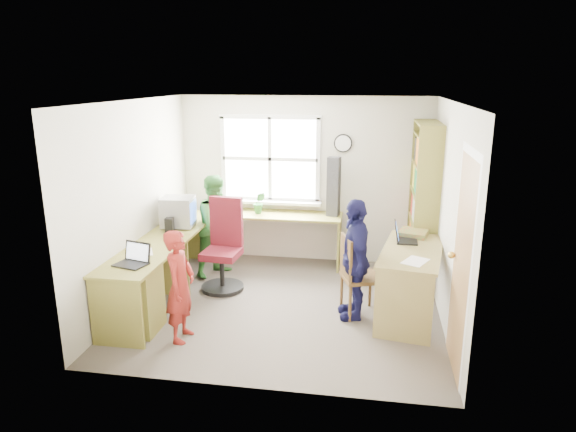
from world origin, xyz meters
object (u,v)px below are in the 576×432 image
object	(u,v)px
wooden_chair	(355,273)
right_desk	(411,268)
bookshelf	(423,206)
person_navy	(355,259)
cd_tower	(334,187)
swivel_chair	(224,250)
person_red	(180,286)
l_desk	(170,272)
potted_plant	(259,203)
laptop_right	(403,237)
crt_monitor	(178,212)
person_green	(218,226)
laptop_left	(134,259)

from	to	relation	value
wooden_chair	right_desk	bearing A→B (deg)	-10.93
bookshelf	person_navy	distance (m)	1.58
right_desk	cd_tower	size ratio (longest dim) A/B	1.75
swivel_chair	person_red	size ratio (longest dim) A/B	0.99
cd_tower	l_desk	bearing A→B (deg)	-123.68
l_desk	potted_plant	xyz separation A→B (m)	(0.70, 1.70, 0.45)
l_desk	person_navy	distance (m)	2.14
laptop_right	crt_monitor	bearing A→B (deg)	85.51
bookshelf	potted_plant	bearing A→B (deg)	174.29
person_green	person_navy	bearing A→B (deg)	-85.70
right_desk	potted_plant	size ratio (longest dim) A/B	4.64
potted_plant	wooden_chair	bearing A→B (deg)	-46.19
crt_monitor	cd_tower	bearing A→B (deg)	18.78
bookshelf	person_green	bearing A→B (deg)	-173.65
crt_monitor	wooden_chair	bearing A→B (deg)	-21.64
person_green	person_navy	size ratio (longest dim) A/B	1.01
crt_monitor	potted_plant	bearing A→B (deg)	37.05
right_desk	person_red	distance (m)	2.55
person_navy	right_desk	bearing A→B (deg)	92.08
cd_tower	person_green	distance (m)	1.70
crt_monitor	person_red	bearing A→B (deg)	-74.78
wooden_chair	potted_plant	world-z (taller)	potted_plant
bookshelf	swivel_chair	size ratio (longest dim) A/B	1.79
cd_tower	person_navy	world-z (taller)	cd_tower
right_desk	person_red	size ratio (longest dim) A/B	1.23
swivel_chair	cd_tower	world-z (taller)	cd_tower
laptop_right	person_green	world-z (taller)	person_green
bookshelf	person_red	xyz separation A→B (m)	(-2.57, -2.13, -0.41)
laptop_left	potted_plant	size ratio (longest dim) A/B	1.21
l_desk	person_green	size ratio (longest dim) A/B	2.12
person_navy	crt_monitor	bearing A→B (deg)	-116.69
swivel_chair	crt_monitor	xyz separation A→B (m)	(-0.64, 0.14, 0.45)
potted_plant	laptop_right	bearing A→B (deg)	-29.36
l_desk	person_green	distance (m)	1.21
l_desk	person_red	bearing A→B (deg)	-59.72
bookshelf	person_red	distance (m)	3.36
bookshelf	swivel_chair	xyz separation A→B (m)	(-2.52, -0.74, -0.50)
swivel_chair	crt_monitor	world-z (taller)	swivel_chair
wooden_chair	laptop_right	xyz separation A→B (m)	(0.53, 0.39, 0.33)
person_green	l_desk	bearing A→B (deg)	-158.94
wooden_chair	laptop_left	xyz separation A→B (m)	(-2.30, -0.74, 0.29)
bookshelf	wooden_chair	bearing A→B (deg)	-122.97
l_desk	swivel_chair	world-z (taller)	swivel_chair
cd_tower	person_green	world-z (taller)	cd_tower
crt_monitor	person_navy	world-z (taller)	person_navy
laptop_left	cd_tower	bearing A→B (deg)	65.24
swivel_chair	wooden_chair	size ratio (longest dim) A/B	1.25
potted_plant	person_green	size ratio (longest dim) A/B	0.23
person_red	laptop_left	bearing A→B (deg)	77.71
person_navy	laptop_right	bearing A→B (deg)	119.21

